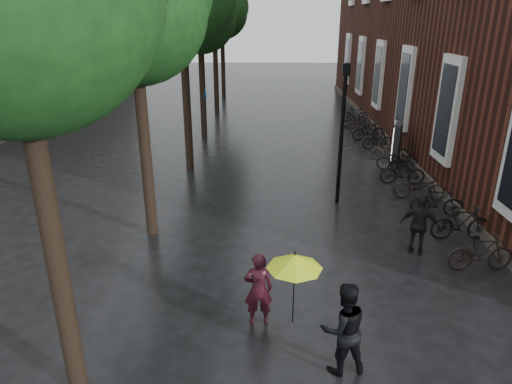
{
  "coord_description": "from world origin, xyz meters",
  "views": [
    {
      "loc": [
        -0.82,
        -5.09,
        5.98
      ],
      "look_at": [
        -1.03,
        6.34,
        1.57
      ],
      "focal_mm": 32.0,
      "sensor_mm": 36.0,
      "label": 1
    }
  ],
  "objects_px": {
    "ad_lightbox": "(397,144)",
    "lamp_post": "(342,122)",
    "person_burgundy": "(258,289)",
    "parked_bicycles": "(394,157)",
    "pedestrian_walking": "(419,225)",
    "person_black": "(343,329)"
  },
  "relations": [
    {
      "from": "person_black",
      "to": "parked_bicycles",
      "type": "distance_m",
      "value": 12.52
    },
    {
      "from": "pedestrian_walking",
      "to": "ad_lightbox",
      "type": "distance_m",
      "value": 7.99
    },
    {
      "from": "parked_bicycles",
      "to": "ad_lightbox",
      "type": "bearing_deg",
      "value": 65.65
    },
    {
      "from": "ad_lightbox",
      "to": "person_burgundy",
      "type": "bearing_deg",
      "value": -97.02
    },
    {
      "from": "person_burgundy",
      "to": "parked_bicycles",
      "type": "distance_m",
      "value": 11.91
    },
    {
      "from": "person_black",
      "to": "lamp_post",
      "type": "height_order",
      "value": "lamp_post"
    },
    {
      "from": "person_burgundy",
      "to": "person_black",
      "type": "height_order",
      "value": "person_black"
    },
    {
      "from": "pedestrian_walking",
      "to": "lamp_post",
      "type": "relative_size",
      "value": 0.36
    },
    {
      "from": "person_burgundy",
      "to": "parked_bicycles",
      "type": "xyz_separation_m",
      "value": [
        5.54,
        10.53,
        -0.34
      ]
    },
    {
      "from": "ad_lightbox",
      "to": "pedestrian_walking",
      "type": "bearing_deg",
      "value": -80.22
    },
    {
      "from": "person_burgundy",
      "to": "ad_lightbox",
      "type": "bearing_deg",
      "value": -122.24
    },
    {
      "from": "pedestrian_walking",
      "to": "lamp_post",
      "type": "bearing_deg",
      "value": -42.05
    },
    {
      "from": "person_black",
      "to": "ad_lightbox",
      "type": "xyz_separation_m",
      "value": [
        4.21,
        12.24,
        0.02
      ]
    },
    {
      "from": "parked_bicycles",
      "to": "lamp_post",
      "type": "bearing_deg",
      "value": -126.85
    },
    {
      "from": "person_burgundy",
      "to": "lamp_post",
      "type": "height_order",
      "value": "lamp_post"
    },
    {
      "from": "person_burgundy",
      "to": "ad_lightbox",
      "type": "height_order",
      "value": "ad_lightbox"
    },
    {
      "from": "pedestrian_walking",
      "to": "ad_lightbox",
      "type": "xyz_separation_m",
      "value": [
        1.5,
        7.85,
        0.08
      ]
    },
    {
      "from": "parked_bicycles",
      "to": "ad_lightbox",
      "type": "distance_m",
      "value": 0.61
    },
    {
      "from": "ad_lightbox",
      "to": "lamp_post",
      "type": "height_order",
      "value": "lamp_post"
    },
    {
      "from": "lamp_post",
      "to": "person_burgundy",
      "type": "bearing_deg",
      "value": -111.54
    },
    {
      "from": "person_black",
      "to": "pedestrian_walking",
      "type": "bearing_deg",
      "value": -133.67
    },
    {
      "from": "ad_lightbox",
      "to": "lamp_post",
      "type": "distance_m",
      "value": 5.63
    }
  ]
}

